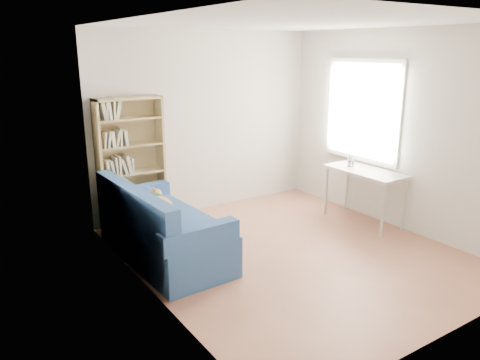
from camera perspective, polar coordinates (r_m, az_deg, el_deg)
name	(u,v)px	position (r m, az deg, el deg)	size (l,w,h in m)	color
ground	(291,253)	(5.65, 6.27, -8.80)	(4.00, 4.00, 0.00)	#985B44
room_shell	(301,114)	(5.28, 7.40, 7.96)	(3.54, 4.04, 2.62)	silver
sofa	(161,230)	(5.43, -9.64, -6.06)	(0.95, 1.86, 0.90)	navy
bookshelf	(131,169)	(6.33, -13.09, 1.32)	(0.87, 0.27, 1.74)	tan
desk	(365,176)	(6.58, 14.99, 0.49)	(0.52, 1.13, 0.75)	silver
pen_cup	(351,162)	(6.68, 13.34, 2.10)	(0.09, 0.09, 0.17)	white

